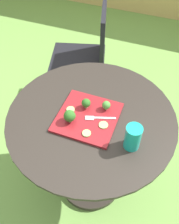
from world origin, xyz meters
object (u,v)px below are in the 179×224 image
object	(u,v)px
drinking_glass	(133,138)
fork	(97,118)
salad_plate	(88,117)
patio_chair	(89,52)

from	to	relation	value
drinking_glass	fork	xyz separation A→B (m)	(-0.20, 0.09, -0.04)
salad_plate	fork	size ratio (longest dim) A/B	1.98
patio_chair	salad_plate	world-z (taller)	patio_chair
salad_plate	drinking_glass	distance (m)	0.27
salad_plate	patio_chair	bearing A→B (deg)	110.41
salad_plate	fork	xyz separation A→B (m)	(0.05, 0.00, 0.01)
patio_chair	drinking_glass	distance (m)	1.09
patio_chair	fork	size ratio (longest dim) A/B	5.94
patio_chair	drinking_glass	xyz separation A→B (m)	(0.55, -0.90, 0.28)
drinking_glass	patio_chair	bearing A→B (deg)	121.60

